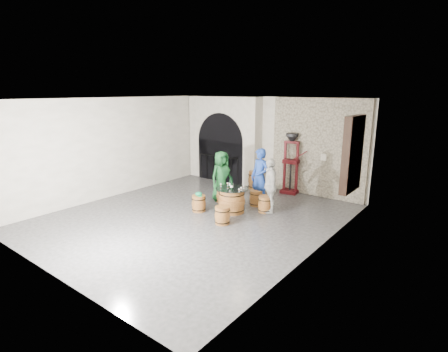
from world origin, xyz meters
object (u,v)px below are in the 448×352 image
Objects in this scene: barrel_stool_near_left at (199,203)px; person_blue at (260,177)px; barrel_stool_far at (256,198)px; wine_bottle_center at (232,185)px; barrel_stool_near_right at (222,215)px; barrel_stool_right at (265,204)px; barrel_stool_left at (223,195)px; wine_bottle_right at (232,183)px; wine_bottle_left at (231,183)px; side_barrel at (255,180)px; corking_press at (291,159)px; person_white at (270,186)px; person_green at (221,176)px; barrel_table at (232,200)px.

barrel_stool_near_left is 0.27× the size of person_blue.
barrel_stool_far is 1.24m from wine_bottle_center.
barrel_stool_right is at bearing 74.74° from barrel_stool_near_right.
wine_bottle_right is (0.73, -0.51, 0.61)m from barrel_stool_left.
wine_bottle_center is (0.87, -0.70, 0.61)m from barrel_stool_left.
side_barrel is (-0.74, 2.45, -0.53)m from wine_bottle_left.
wine_bottle_center is (0.89, 0.39, 0.61)m from barrel_stool_near_left.
barrel_stool_near_right is 1.18m from wine_bottle_left.
person_white is at bearing -84.17° from corking_press.
wine_bottle_left is 0.16× the size of corking_press.
wine_bottle_center and wine_bottle_right have the same top height.
person_green reaches higher than barrel_stool_left.
barrel_table is at bearing -113.76° from person_green.
barrel_stool_left is 0.23× the size of corking_press.
wine_bottle_left reaches higher than barrel_stool_far.
barrel_stool_right is 0.74× the size of side_barrel.
barrel_stool_near_left is at bearing -116.27° from corking_press.
corking_press is at bearing 79.85° from wine_bottle_left.
barrel_stool_left and barrel_stool_near_right have the same top height.
wine_bottle_left is (0.82, -0.63, 0.05)m from person_green.
barrel_stool_near_right is 0.74× the size of side_barrel.
person_white is 4.86× the size of wine_bottle_right.
barrel_stool_near_right is 3.77m from corking_press.
person_blue is 0.70m from person_white.
barrel_stool_left is 1.84m from barrel_stool_near_right.
corking_press is (1.23, 0.29, 0.87)m from side_barrel.
person_blue reaches higher than barrel_stool_far.
barrel_stool_left is at bearing 140.97° from wine_bottle_center.
barrel_stool_left is 1.00× the size of barrel_stool_far.
barrel_stool_near_right is 0.27× the size of person_blue.
person_blue is 5.36× the size of wine_bottle_left.
barrel_stool_far is 1.29m from person_green.
barrel_stool_left is 0.30× the size of person_green.
barrel_stool_right is (1.53, 0.02, 0.00)m from barrel_stool_left.
barrel_stool_near_right and barrel_stool_near_left have the same top height.
barrel_stool_left and barrel_stool_near_left have the same top height.
barrel_stool_near_left is at bearing -156.36° from wine_bottle_center.
barrel_table is 1.94× the size of barrel_stool_near_left.
barrel_stool_near_left is 1.15m from wine_bottle_center.
barrel_stool_near_right is at bearing -86.44° from barrel_stool_far.
corking_press is (1.20, 2.19, 0.95)m from barrel_stool_left.
barrel_stool_near_left is 1.46× the size of wine_bottle_left.
person_white is at bearing 3.57° from barrel_stool_left.
barrel_stool_right is 1.46× the size of wine_bottle_left.
person_blue is at bearing 75.57° from barrel_table.
person_white reaches higher than barrel_stool_near_left.
barrel_stool_far is 0.62m from barrel_stool_right.
barrel_stool_far is 1.87m from side_barrel.
person_blue reaches higher than barrel_stool_right.
person_white reaches higher than wine_bottle_right.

